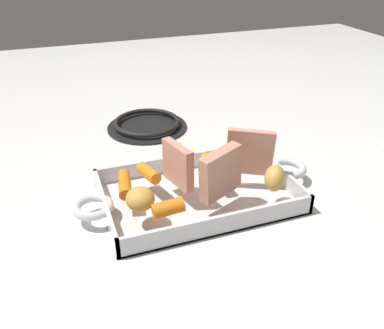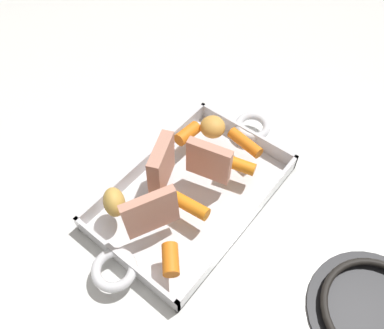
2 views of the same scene
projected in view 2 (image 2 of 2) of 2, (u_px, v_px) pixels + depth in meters
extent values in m
plane|color=silver|center=(192.00, 197.00, 0.65)|extent=(2.37, 2.37, 0.00)
cube|color=silver|center=(192.00, 196.00, 0.65)|extent=(0.32, 0.21, 0.01)
cube|color=silver|center=(147.00, 161.00, 0.67)|extent=(0.32, 0.01, 0.03)
cube|color=silver|center=(243.00, 226.00, 0.60)|extent=(0.32, 0.01, 0.03)
cube|color=silver|center=(246.00, 135.00, 0.71)|extent=(0.01, 0.21, 0.03)
cube|color=silver|center=(125.00, 262.00, 0.56)|extent=(0.01, 0.21, 0.03)
torus|color=silver|center=(252.00, 126.00, 0.71)|extent=(0.07, 0.07, 0.01)
torus|color=silver|center=(114.00, 269.00, 0.55)|extent=(0.07, 0.07, 0.01)
cube|color=tan|center=(209.00, 161.00, 0.61)|extent=(0.03, 0.07, 0.07)
cube|color=tan|center=(161.00, 165.00, 0.60)|extent=(0.08, 0.05, 0.08)
cube|color=tan|center=(148.00, 211.00, 0.55)|extent=(0.08, 0.05, 0.08)
cylinder|color=orange|center=(245.00, 143.00, 0.66)|extent=(0.03, 0.07, 0.02)
cylinder|color=orange|center=(188.00, 133.00, 0.67)|extent=(0.05, 0.02, 0.03)
cylinder|color=orange|center=(240.00, 165.00, 0.64)|extent=(0.03, 0.05, 0.02)
cylinder|color=orange|center=(170.00, 259.00, 0.54)|extent=(0.05, 0.05, 0.02)
cylinder|color=orange|center=(188.00, 204.00, 0.59)|extent=(0.03, 0.07, 0.02)
ellipsoid|color=gold|center=(114.00, 202.00, 0.58)|extent=(0.05, 0.06, 0.04)
ellipsoid|color=gold|center=(213.00, 127.00, 0.68)|extent=(0.05, 0.05, 0.04)
cylinder|color=black|center=(375.00, 314.00, 0.53)|extent=(0.18, 0.18, 0.01)
torus|color=black|center=(378.00, 311.00, 0.52)|extent=(0.15, 0.15, 0.01)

